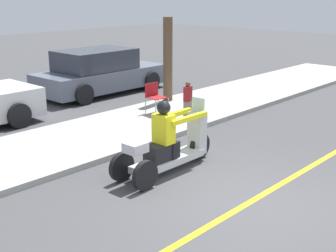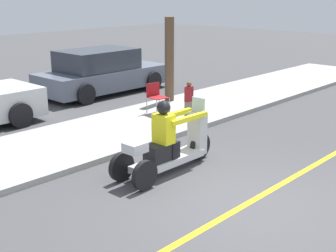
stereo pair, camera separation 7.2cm
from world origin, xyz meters
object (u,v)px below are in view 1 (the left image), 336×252
spectator_with_child (188,101)px  tree_trunk (168,60)px  motorcycle_trike (168,146)px  folding_chair_set_back (154,95)px  parked_car_lot_far (99,73)px

spectator_with_child → tree_trunk: 2.35m
motorcycle_trike → folding_chair_set_back: bearing=47.9°
motorcycle_trike → parked_car_lot_far: bearing=60.6°
motorcycle_trike → spectator_with_child: (2.79, 1.88, 0.10)m
motorcycle_trike → spectator_with_child: 3.36m
parked_car_lot_far → tree_trunk: size_ratio=1.80×
motorcycle_trike → parked_car_lot_far: parked_car_lot_far is taller
motorcycle_trike → spectator_with_child: size_ratio=2.43×
motorcycle_trike → tree_trunk: bearing=42.6°
motorcycle_trike → folding_chair_set_back: (2.68, 2.96, 0.12)m
folding_chair_set_back → parked_car_lot_far: parked_car_lot_far is taller
tree_trunk → folding_chair_set_back: bearing=-150.9°
motorcycle_trike → tree_trunk: size_ratio=0.98×
motorcycle_trike → folding_chair_set_back: 4.00m
folding_chair_set_back → tree_trunk: tree_trunk is taller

